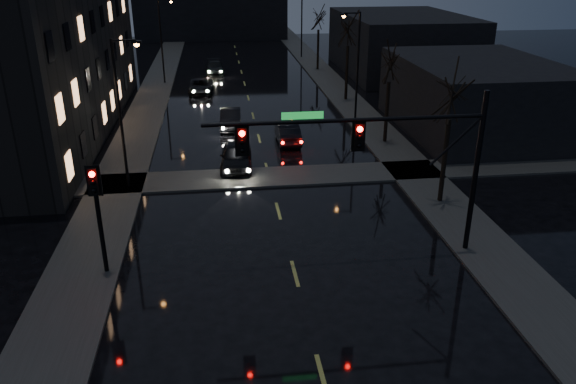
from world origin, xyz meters
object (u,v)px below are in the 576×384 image
object	(u,v)px
lead_car	(288,133)
oncoming_car_a	(236,156)
oncoming_car_c	(201,86)
oncoming_car_b	(231,119)
oncoming_car_d	(215,67)

from	to	relation	value
lead_car	oncoming_car_a	bearing A→B (deg)	50.77
oncoming_car_a	oncoming_car_c	world-z (taller)	oncoming_car_a
lead_car	oncoming_car_b	bearing A→B (deg)	-46.89
lead_car	oncoming_car_d	bearing A→B (deg)	-79.41
oncoming_car_d	lead_car	world-z (taller)	lead_car
oncoming_car_b	oncoming_car_d	world-z (taller)	oncoming_car_b
oncoming_car_c	lead_car	xyz separation A→B (m)	(6.04, -15.58, 0.03)
oncoming_car_a	oncoming_car_b	xyz separation A→B (m)	(-0.05, 8.48, -0.09)
oncoming_car_a	oncoming_car_b	distance (m)	8.48
oncoming_car_a	oncoming_car_d	distance (m)	29.04
oncoming_car_c	lead_car	size ratio (longest dim) A/B	1.13
oncoming_car_d	lead_car	xyz separation A→B (m)	(4.70, -24.48, 0.00)
oncoming_car_a	oncoming_car_d	world-z (taller)	oncoming_car_a
oncoming_car_a	lead_car	size ratio (longest dim) A/B	1.12
oncoming_car_d	oncoming_car_b	bearing A→B (deg)	-88.70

